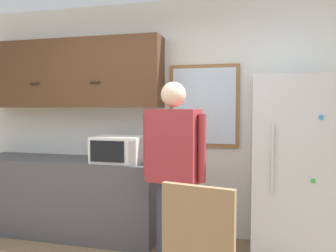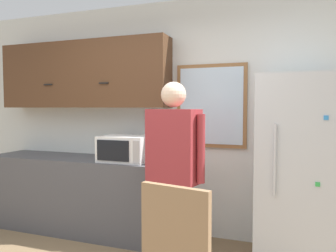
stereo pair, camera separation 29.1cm
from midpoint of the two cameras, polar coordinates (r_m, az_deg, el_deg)
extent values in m
cube|color=silver|center=(3.85, -2.92, 1.35)|extent=(6.00, 0.06, 2.70)
cube|color=#4C4C51|center=(4.14, -19.25, -11.45)|extent=(2.22, 0.63, 0.88)
cube|color=#51331E|center=(4.15, -18.42, 8.59)|extent=(2.22, 0.31, 0.80)
cube|color=black|center=(4.23, -24.10, 6.74)|extent=(0.12, 0.01, 0.01)
cube|color=black|center=(3.80, -14.79, 7.34)|extent=(0.12, 0.01, 0.01)
cube|color=white|center=(3.64, -10.84, -3.99)|extent=(0.54, 0.39, 0.28)
cube|color=black|center=(3.48, -12.96, -4.35)|extent=(0.38, 0.01, 0.22)
cube|color=#B2B2B2|center=(3.37, -8.78, -4.56)|extent=(0.08, 0.01, 0.23)
cylinder|color=#33384C|center=(3.17, -3.75, -16.61)|extent=(0.11, 0.11, 0.80)
cylinder|color=#33384C|center=(3.07, 0.07, -17.31)|extent=(0.11, 0.11, 0.80)
cube|color=maroon|center=(2.95, -1.90, -3.50)|extent=(0.51, 0.32, 0.66)
sphere|color=beige|center=(2.93, -1.92, 5.50)|extent=(0.23, 0.23, 0.23)
cylinder|color=maroon|center=(3.09, -6.40, -3.30)|extent=(0.07, 0.07, 0.59)
cylinder|color=maroon|center=(2.82, 3.02, -3.91)|extent=(0.07, 0.07, 0.59)
cube|color=silver|center=(3.37, 18.66, -7.01)|extent=(0.78, 0.66, 1.78)
cylinder|color=silver|center=(2.99, 15.11, -5.49)|extent=(0.02, 0.02, 0.62)
cube|color=green|center=(3.06, 21.50, -8.92)|extent=(0.04, 0.01, 0.04)
cube|color=#338CDB|center=(3.00, 22.66, 1.42)|extent=(0.04, 0.01, 0.04)
cube|color=#997551|center=(1.84, 0.38, -19.43)|extent=(0.40, 0.12, 0.59)
cube|color=olive|center=(3.69, 4.05, 3.50)|extent=(0.78, 0.04, 0.92)
cube|color=silver|center=(3.67, 3.99, 3.50)|extent=(0.70, 0.01, 0.84)
camera|label=1|loc=(0.15, -92.86, -0.17)|focal=35.00mm
camera|label=2|loc=(0.15, 87.14, 0.17)|focal=35.00mm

